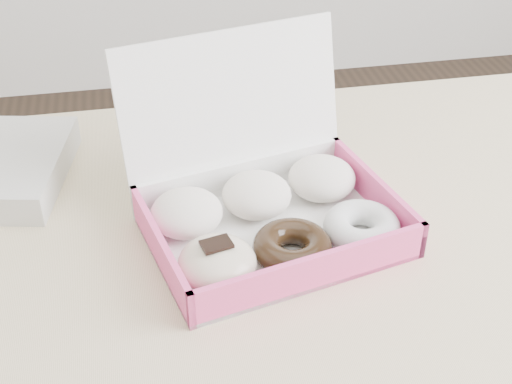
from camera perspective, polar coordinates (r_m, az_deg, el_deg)
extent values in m
cube|color=tan|center=(0.87, 4.40, -5.59)|extent=(1.20, 0.80, 0.04)
cube|color=white|center=(0.87, 1.40, -3.46)|extent=(0.33, 0.27, 0.01)
cube|color=#F24C8D|center=(0.78, 4.63, -6.50)|extent=(0.28, 0.07, 0.05)
cube|color=white|center=(0.93, -1.26, 1.18)|extent=(0.28, 0.07, 0.05)
cube|color=#F24C8D|center=(0.82, -7.65, -4.76)|extent=(0.06, 0.21, 0.05)
cube|color=#F24C8D|center=(0.91, 9.50, -0.12)|extent=(0.06, 0.21, 0.05)
cube|color=white|center=(0.90, -1.86, 6.21)|extent=(0.30, 0.12, 0.21)
ellipsoid|color=silver|center=(0.86, -5.57, -1.66)|extent=(0.10, 0.10, 0.05)
ellipsoid|color=silver|center=(0.89, 0.05, -0.22)|extent=(0.10, 0.10, 0.05)
ellipsoid|color=silver|center=(0.92, 5.29, 1.12)|extent=(0.10, 0.10, 0.05)
ellipsoid|color=beige|center=(0.79, -3.12, -5.68)|extent=(0.10, 0.10, 0.05)
cube|color=black|center=(0.77, -3.18, -4.19)|extent=(0.04, 0.03, 0.00)
torus|color=black|center=(0.82, 2.92, -4.42)|extent=(0.11, 0.11, 0.03)
torus|color=silver|center=(0.86, 8.45, -2.79)|extent=(0.11, 0.11, 0.03)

